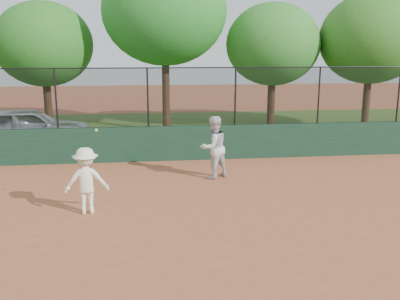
{
  "coord_description": "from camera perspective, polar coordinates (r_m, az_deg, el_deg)",
  "views": [
    {
      "loc": [
        -0.6,
        -9.1,
        3.77
      ],
      "look_at": [
        0.8,
        2.2,
        1.2
      ],
      "focal_mm": 40.0,
      "sensor_mm": 36.0,
      "label": 1
    }
  ],
  "objects": [
    {
      "name": "parked_car",
      "position": [
        18.64,
        -21.01,
        2.7
      ],
      "size": [
        4.96,
        2.73,
        1.6
      ],
      "primitive_type": "imported",
      "rotation": [
        0.0,
        0.0,
        1.76
      ],
      "color": "silver",
      "rests_on": "ground"
    },
    {
      "name": "fence_assembly",
      "position": [
        15.18,
        -4.91,
        6.88
      ],
      "size": [
        26.0,
        0.06,
        2.0
      ],
      "color": "black",
      "rests_on": "back_wall"
    },
    {
      "name": "grass_strip",
      "position": [
        21.44,
        -5.36,
        2.55
      ],
      "size": [
        36.0,
        12.0,
        0.01
      ],
      "primitive_type": "cube",
      "color": "#2F4D18",
      "rests_on": "ground"
    },
    {
      "name": "tree_2",
      "position": [
        20.96,
        -4.55,
        17.31
      ],
      "size": [
        5.64,
        5.13,
        7.91
      ],
      "color": "#472B19",
      "rests_on": "ground"
    },
    {
      "name": "ground",
      "position": [
        9.86,
        -3.08,
        -9.76
      ],
      "size": [
        80.0,
        80.0,
        0.0
      ],
      "primitive_type": "plane",
      "color": "#AD5A37",
      "rests_on": "ground"
    },
    {
      "name": "back_wall",
      "position": [
        15.44,
        -4.69,
        0.83
      ],
      "size": [
        26.0,
        0.2,
        1.2
      ],
      "primitive_type": "cube",
      "color": "#1B3D27",
      "rests_on": "ground"
    },
    {
      "name": "tree_3",
      "position": [
        21.8,
        9.33,
        13.17
      ],
      "size": [
        4.46,
        4.06,
        5.94
      ],
      "color": "#3E2714",
      "rests_on": "ground"
    },
    {
      "name": "player_main",
      "position": [
        10.73,
        -14.34,
        -3.82
      ],
      "size": [
        1.06,
        0.66,
        2.04
      ],
      "color": "white",
      "rests_on": "ground"
    },
    {
      "name": "tree_1",
      "position": [
        21.9,
        -19.38,
        12.63
      ],
      "size": [
        4.43,
        4.03,
        5.93
      ],
      "color": "#3D2615",
      "rests_on": "ground"
    },
    {
      "name": "player_second",
      "position": [
        13.24,
        1.73,
        0.35
      ],
      "size": [
        1.14,
        1.06,
        1.87
      ],
      "primitive_type": "imported",
      "rotation": [
        0.0,
        0.0,
        3.66
      ],
      "color": "silver",
      "rests_on": "ground"
    },
    {
      "name": "tree_4",
      "position": [
        22.92,
        21.09,
        13.14
      ],
      "size": [
        4.87,
        4.43,
        6.38
      ],
      "color": "#4C301B",
      "rests_on": "ground"
    }
  ]
}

